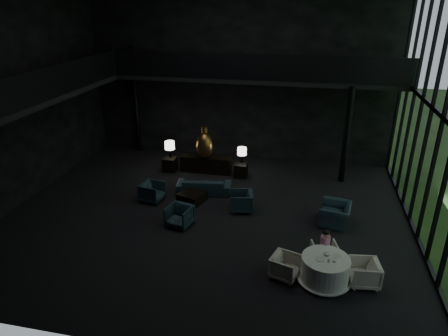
% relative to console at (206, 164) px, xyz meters
% --- Properties ---
extents(floor, '(14.00, 12.00, 0.02)m').
position_rel_console_xyz_m(floor, '(1.02, -3.73, -0.36)').
color(floor, black).
rests_on(floor, ground).
extents(wall_back, '(14.00, 0.04, 8.00)m').
position_rel_console_xyz_m(wall_back, '(1.02, 2.27, 3.64)').
color(wall_back, black).
rests_on(wall_back, ground).
extents(wall_front, '(14.00, 0.04, 8.00)m').
position_rel_console_xyz_m(wall_front, '(1.02, -9.73, 3.64)').
color(wall_front, black).
rests_on(wall_front, ground).
extents(wall_left, '(0.04, 12.00, 8.00)m').
position_rel_console_xyz_m(wall_left, '(-5.98, -3.73, 3.64)').
color(wall_left, black).
rests_on(wall_left, ground).
extents(curtain_wall, '(0.20, 12.00, 8.00)m').
position_rel_console_xyz_m(curtain_wall, '(7.97, -3.73, 3.64)').
color(curtain_wall, black).
rests_on(curtain_wall, ground).
extents(mezzanine_left, '(2.00, 12.00, 0.25)m').
position_rel_console_xyz_m(mezzanine_left, '(-4.98, -3.73, 3.64)').
color(mezzanine_left, black).
rests_on(mezzanine_left, wall_left).
extents(mezzanine_back, '(12.00, 2.00, 0.25)m').
position_rel_console_xyz_m(mezzanine_back, '(2.02, 1.27, 3.64)').
color(mezzanine_back, black).
rests_on(mezzanine_back, wall_back).
extents(railing_left, '(0.06, 12.00, 1.00)m').
position_rel_console_xyz_m(railing_left, '(-3.98, -3.73, 4.24)').
color(railing_left, black).
rests_on(railing_left, mezzanine_left).
extents(railing_back, '(12.00, 0.06, 1.00)m').
position_rel_console_xyz_m(railing_back, '(2.02, 0.27, 4.24)').
color(railing_back, black).
rests_on(railing_back, mezzanine_back).
extents(column_nw, '(0.24, 0.24, 4.00)m').
position_rel_console_xyz_m(column_nw, '(-3.98, 1.97, 1.64)').
color(column_nw, black).
rests_on(column_nw, floor).
extents(column_ne, '(0.24, 0.24, 4.00)m').
position_rel_console_xyz_m(column_ne, '(5.82, 0.27, 1.64)').
color(column_ne, black).
rests_on(column_ne, floor).
extents(console, '(2.24, 0.51, 0.71)m').
position_rel_console_xyz_m(console, '(0.00, 0.00, 0.00)').
color(console, black).
rests_on(console, floor).
extents(bronze_urn, '(0.76, 0.76, 1.41)m').
position_rel_console_xyz_m(bronze_urn, '(0.00, -0.15, 0.96)').
color(bronze_urn, olive).
rests_on(bronze_urn, console).
extents(side_table_left, '(0.55, 0.55, 0.61)m').
position_rel_console_xyz_m(side_table_left, '(-1.60, -0.20, -0.05)').
color(side_table_left, black).
rests_on(side_table_left, floor).
extents(table_lamp_left, '(0.43, 0.43, 0.72)m').
position_rel_console_xyz_m(table_lamp_left, '(-1.60, -0.10, 0.77)').
color(table_lamp_left, black).
rests_on(table_lamp_left, side_table_left).
extents(side_table_right, '(0.54, 0.54, 0.59)m').
position_rel_console_xyz_m(side_table_right, '(1.60, -0.19, -0.06)').
color(side_table_right, black).
rests_on(side_table_right, floor).
extents(table_lamp_right, '(0.39, 0.39, 0.66)m').
position_rel_console_xyz_m(table_lamp_right, '(1.60, 0.01, 0.71)').
color(table_lamp_right, black).
rests_on(table_lamp_right, side_table_right).
extents(sofa, '(2.20, 0.91, 0.83)m').
position_rel_console_xyz_m(sofa, '(0.45, -2.03, 0.06)').
color(sofa, '#182833').
rests_on(sofa, floor).
extents(lounge_armchair_west, '(0.86, 0.91, 0.83)m').
position_rel_console_xyz_m(lounge_armchair_west, '(-1.29, -3.09, 0.06)').
color(lounge_armchair_west, '#1B2D33').
rests_on(lounge_armchair_west, floor).
extents(lounge_armchair_east, '(0.89, 0.94, 0.83)m').
position_rel_console_xyz_m(lounge_armchair_east, '(2.14, -3.13, 0.06)').
color(lounge_armchair_east, '#1D3746').
rests_on(lounge_armchair_east, floor).
extents(lounge_armchair_south, '(0.93, 0.89, 0.80)m').
position_rel_console_xyz_m(lounge_armchair_south, '(0.27, -4.60, 0.04)').
color(lounge_armchair_south, black).
rests_on(lounge_armchair_south, floor).
extents(window_armchair, '(0.92, 1.26, 1.01)m').
position_rel_console_xyz_m(window_armchair, '(5.39, -3.37, 0.15)').
color(window_armchair, '#192931').
rests_on(window_armchair, floor).
extents(coffee_table, '(1.09, 1.09, 0.38)m').
position_rel_console_xyz_m(coffee_table, '(0.19, -2.86, -0.17)').
color(coffee_table, black).
rests_on(coffee_table, floor).
extents(dining_table, '(1.45, 1.45, 0.75)m').
position_rel_console_xyz_m(dining_table, '(5.00, -6.55, -0.03)').
color(dining_table, white).
rests_on(dining_table, floor).
extents(dining_chair_north, '(0.78, 0.75, 0.66)m').
position_rel_console_xyz_m(dining_chair_north, '(5.01, -5.74, -0.02)').
color(dining_chair_north, '#C7BF8B').
rests_on(dining_chair_north, floor).
extents(dining_chair_east, '(0.77, 0.81, 0.75)m').
position_rel_console_xyz_m(dining_chair_east, '(6.02, -6.43, 0.02)').
color(dining_chair_east, beige).
rests_on(dining_chair_east, floor).
extents(dining_chair_west, '(0.79, 0.82, 0.68)m').
position_rel_console_xyz_m(dining_chair_west, '(3.94, -6.58, -0.02)').
color(dining_chair_west, '#C6BB90').
rests_on(dining_chair_west, floor).
extents(child, '(0.28, 0.28, 0.61)m').
position_rel_console_xyz_m(child, '(5.00, -5.65, 0.40)').
color(child, pink).
rests_on(child, dining_chair_north).
extents(plate_a, '(0.30, 0.30, 0.02)m').
position_rel_console_xyz_m(plate_a, '(4.84, -6.63, 0.40)').
color(plate_a, white).
rests_on(plate_a, dining_table).
extents(plate_b, '(0.22, 0.22, 0.02)m').
position_rel_console_xyz_m(plate_b, '(5.28, -6.38, 0.40)').
color(plate_b, white).
rests_on(plate_b, dining_table).
extents(saucer, '(0.15, 0.15, 0.01)m').
position_rel_console_xyz_m(saucer, '(5.20, -6.59, 0.40)').
color(saucer, white).
rests_on(saucer, dining_table).
extents(coffee_cup, '(0.09, 0.09, 0.06)m').
position_rel_console_xyz_m(coffee_cup, '(5.20, -6.68, 0.43)').
color(coffee_cup, white).
rests_on(coffee_cup, saucer).
extents(cereal_bowl, '(0.18, 0.18, 0.09)m').
position_rel_console_xyz_m(cereal_bowl, '(5.01, -6.42, 0.44)').
color(cereal_bowl, white).
rests_on(cereal_bowl, dining_table).
extents(cream_pot, '(0.08, 0.08, 0.07)m').
position_rel_console_xyz_m(cream_pot, '(5.05, -6.72, 0.43)').
color(cream_pot, '#99999E').
rests_on(cream_pot, dining_table).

